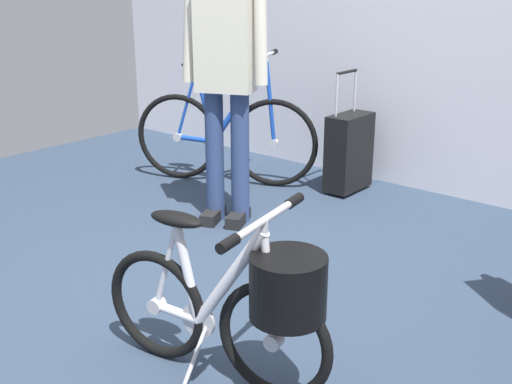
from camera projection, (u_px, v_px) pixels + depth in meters
ground_plane at (201, 316)px, 2.78m from camera, size 6.16×6.16×0.00m
folding_bike_foreground at (242, 301)px, 2.20m from camera, size 0.95×0.53×0.68m
display_bike_left at (225, 134)px, 4.49m from camera, size 1.24×0.68×0.94m
visitor_near_wall at (226, 66)px, 3.59m from camera, size 0.49×0.36×1.63m
rolling_suitcase at (349, 152)px, 4.32m from camera, size 0.18×0.36×0.83m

